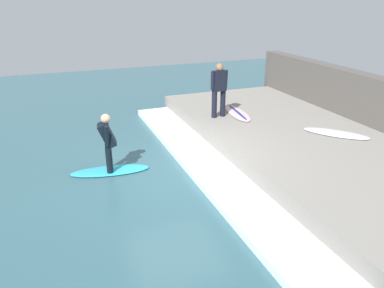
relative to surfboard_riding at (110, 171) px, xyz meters
name	(u,v)px	position (x,y,z in m)	size (l,w,h in m)	color
ground_plane	(174,173)	(1.45, -0.64, -0.03)	(28.00, 28.00, 0.00)	#335B66
concrete_ledge	(298,143)	(5.02, -0.64, 0.23)	(4.40, 10.33, 0.53)	gray
back_wall	(372,110)	(7.47, -0.64, 0.92)	(0.50, 10.85, 1.90)	#544F49
wave_foam_crest	(206,165)	(2.28, -0.64, 0.06)	(1.10, 9.81, 0.18)	silver
surfboard_riding	(110,171)	(0.00, 0.00, 0.00)	(1.96, 0.85, 0.06)	#2DADD1
surfer_riding	(107,140)	(0.00, 0.00, 0.82)	(0.47, 0.62, 1.43)	black
surfer_waiting_near	(219,87)	(3.63, 1.56, 1.42)	(0.56, 0.30, 1.64)	black
surfboard_waiting_near	(237,113)	(4.31, 1.59, 0.53)	(0.76, 1.81, 0.07)	beige
surfboard_spare	(336,133)	(5.95, -1.01, 0.53)	(1.56, 1.68, 0.06)	silver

